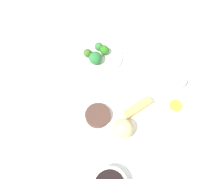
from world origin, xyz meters
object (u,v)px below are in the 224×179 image
teacup (177,82)px  sauce_ramekin_hot_mustard (175,107)px  main_plate (118,114)px  broccoli_plate (99,57)px

teacup → sauce_ramekin_hot_mustard: bearing=-136.2°
main_plate → sauce_ramekin_hot_mustard: sauce_ramekin_hot_mustard is taller
teacup → main_plate: bearing=172.8°
main_plate → teacup: size_ratio=4.23×
broccoli_plate → teacup: bearing=-60.8°
main_plate → teacup: bearing=-7.2°
broccoli_plate → sauce_ramekin_hot_mustard: sauce_ramekin_hot_mustard is taller
sauce_ramekin_hot_mustard → main_plate: bearing=150.3°
broccoli_plate → teacup: 0.34m
broccoli_plate → teacup: teacup is taller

